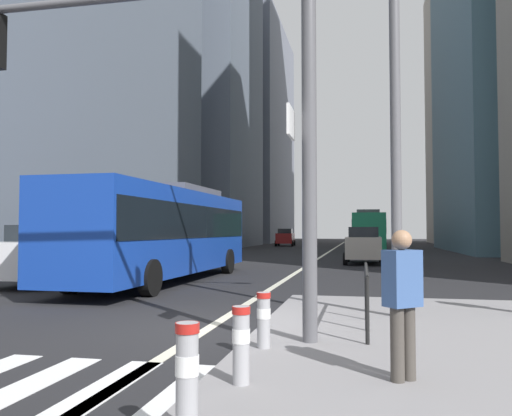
{
  "coord_description": "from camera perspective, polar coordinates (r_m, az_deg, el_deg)",
  "views": [
    {
      "loc": [
        2.75,
        -8.97,
        1.78
      ],
      "look_at": [
        -7.1,
        38.52,
        3.86
      ],
      "focal_mm": 36.23,
      "sensor_mm": 36.0,
      "label": 1
    }
  ],
  "objects": [
    {
      "name": "traffic_signal_gantry",
      "position": [
        8.36,
        -7.47,
        13.61
      ],
      "size": [
        5.71,
        0.65,
        6.0
      ],
      "color": "#515156",
      "rests_on": "median_island"
    },
    {
      "name": "office_tower_left_far",
      "position": [
        82.66,
        -1.61,
        8.0
      ],
      "size": [
        13.55,
        24.6,
        33.58
      ],
      "primitive_type": "cube",
      "color": "slate",
      "rests_on": "ground"
    },
    {
      "name": "office_tower_right_far",
      "position": [
        73.29,
        23.02,
        10.44
      ],
      "size": [
        10.01,
        20.39,
        35.78
      ],
      "primitive_type": "cube",
      "color": "gray",
      "rests_on": "ground"
    },
    {
      "name": "bollard_right",
      "position": [
        7.3,
        0.86,
        -11.91
      ],
      "size": [
        0.2,
        0.2,
        0.76
      ],
      "color": "#99999E",
      "rests_on": "median_island"
    },
    {
      "name": "pedestrian_walking",
      "position": [
        5.91,
        15.86,
        -9.44
      ],
      "size": [
        0.45,
        0.43,
        1.63
      ],
      "color": "#423D38",
      "rests_on": "median_island"
    },
    {
      "name": "bollard_left",
      "position": [
        5.65,
        -1.66,
        -14.42
      ],
      "size": [
        0.2,
        0.2,
        0.82
      ],
      "color": "#99999E",
      "rests_on": "median_island"
    },
    {
      "name": "street_lamp_post",
      "position": [
        10.77,
        15.05,
        16.63
      ],
      "size": [
        5.5,
        0.32,
        8.0
      ],
      "color": "#56565B",
      "rests_on": "median_island"
    },
    {
      "name": "car_oncoming_mid",
      "position": [
        58.35,
        3.26,
        -3.23
      ],
      "size": [
        2.21,
        4.24,
        1.94
      ],
      "color": "maroon",
      "rests_on": "ground"
    },
    {
      "name": "sedan_white_oncoming",
      "position": [
        18.3,
        -22.28,
        -4.75
      ],
      "size": [
        2.11,
        4.33,
        1.94
      ],
      "color": "silver",
      "rests_on": "ground"
    },
    {
      "name": "car_receding_near",
      "position": [
        28.16,
        11.83,
        -4.01
      ],
      "size": [
        2.1,
        4.54,
        1.94
      ],
      "color": "#B2A899",
      "rests_on": "ground"
    },
    {
      "name": "office_tower_left_mid",
      "position": [
        59.85,
        -7.16,
        12.92
      ],
      "size": [
        13.26,
        16.17,
        35.27
      ],
      "primitive_type": "cube",
      "color": "slate",
      "rests_on": "ground"
    },
    {
      "name": "lane_centre_line",
      "position": [
        39.11,
        7.7,
        -5.04
      ],
      "size": [
        0.2,
        80.0,
        0.01
      ],
      "primitive_type": "cube",
      "color": "beige",
      "rests_on": "ground"
    },
    {
      "name": "city_bus_red_distant",
      "position": [
        62.26,
        12.28,
        -2.35
      ],
      "size": [
        2.8,
        10.97,
        3.4
      ],
      "color": "#198456",
      "rests_on": "ground"
    },
    {
      "name": "crosswalk_stripes",
      "position": [
        6.47,
        -25.65,
        -18.12
      ],
      "size": [
        7.65,
        3.2,
        0.01
      ],
      "color": "silver",
      "rests_on": "ground"
    },
    {
      "name": "pedestrian_railing",
      "position": [
        9.2,
        12.1,
        -8.26
      ],
      "size": [
        0.06,
        3.18,
        0.98
      ],
      "color": "black",
      "rests_on": "median_island"
    },
    {
      "name": "ground_plane",
      "position": [
        29.15,
        6.32,
        -5.94
      ],
      "size": [
        160.0,
        160.0,
        0.0
      ],
      "primitive_type": "plane",
      "color": "black"
    },
    {
      "name": "city_bus_red_receding",
      "position": [
        44.6,
        12.19,
        -2.33
      ],
      "size": [
        2.82,
        10.86,
        3.4
      ],
      "color": "#198456",
      "rests_on": "ground"
    },
    {
      "name": "bollard_front",
      "position": [
        4.35,
        -7.62,
        -17.54
      ],
      "size": [
        0.2,
        0.2,
        0.89
      ],
      "color": "#99999E",
      "rests_on": "median_island"
    },
    {
      "name": "city_bus_blue_oncoming",
      "position": [
        18.15,
        -10.04,
        -2.24
      ],
      "size": [
        2.88,
        11.81,
        3.4
      ],
      "color": "#14389E",
      "rests_on": "ground"
    }
  ]
}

